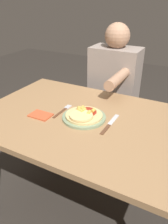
{
  "coord_description": "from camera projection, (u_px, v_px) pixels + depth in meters",
  "views": [
    {
      "loc": [
        0.45,
        -0.93,
        1.38
      ],
      "look_at": [
        -0.04,
        -0.01,
        0.81
      ],
      "focal_mm": 35.0,
      "sensor_mm": 36.0,
      "label": 1
    }
  ],
  "objects": [
    {
      "name": "knife",
      "position": [
        110.0,
        124.0,
        1.14
      ],
      "size": [
        0.02,
        0.22,
        0.0
      ],
      "color": "brown",
      "rests_on": "dining_table"
    },
    {
      "name": "plate",
      "position": [
        84.0,
        117.0,
        1.2
      ],
      "size": [
        0.24,
        0.24,
        0.01
      ],
      "color": "gray",
      "rests_on": "dining_table"
    },
    {
      "name": "napkin",
      "position": [
        41.0,
        115.0,
        1.23
      ],
      "size": [
        0.12,
        0.09,
        0.01
      ],
      "color": "#C6512D",
      "rests_on": "dining_table"
    },
    {
      "name": "person_diner",
      "position": [
        114.0,
        89.0,
        1.77
      ],
      "size": [
        0.37,
        0.52,
        1.21
      ],
      "color": "#2D2D38",
      "rests_on": "ground_plane"
    },
    {
      "name": "dining_table",
      "position": [
        91.0,
        137.0,
        1.25
      ],
      "size": [
        1.3,
        0.81,
        0.77
      ],
      "color": "#9E754C",
      "rests_on": "ground_plane"
    },
    {
      "name": "fork",
      "position": [
        63.0,
        110.0,
        1.28
      ],
      "size": [
        0.03,
        0.18,
        0.0
      ],
      "color": "brown",
      "rests_on": "dining_table"
    },
    {
      "name": "pizza",
      "position": [
        84.0,
        115.0,
        1.19
      ],
      "size": [
        0.2,
        0.2,
        0.04
      ],
      "color": "#DBBC7A",
      "rests_on": "plate"
    },
    {
      "name": "ground_plane",
      "position": [
        90.0,
        213.0,
        1.56
      ],
      "size": [
        8.0,
        8.0,
        0.0
      ],
      "primitive_type": "plane",
      "color": "#2D2823"
    }
  ]
}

